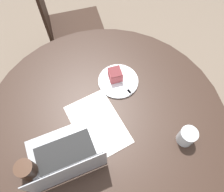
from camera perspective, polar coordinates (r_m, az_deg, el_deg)
name	(u,v)px	position (r m, az deg, el deg)	size (l,w,h in m)	color
ground_plane	(108,154)	(1.80, -1.14, -14.84)	(12.00, 12.00, 0.00)	#6B5B4C
dining_table	(106,129)	(1.24, -1.61, -8.64)	(1.25, 1.25, 0.72)	black
chair	(68,29)	(1.83, -11.50, 16.83)	(0.54, 0.54, 0.93)	black
paper_document	(98,124)	(1.10, -3.78, -7.36)	(0.40, 0.38, 0.00)	white
plate	(118,81)	(1.21, 1.64, 3.93)	(0.22, 0.22, 0.01)	silver
cake_slice	(115,75)	(1.18, 0.83, 5.59)	(0.09, 0.09, 0.06)	#B74C51
fork	(123,85)	(1.18, 2.96, 2.97)	(0.14, 0.13, 0.00)	silver
coffee_glass	(27,170)	(1.05, -21.34, -17.51)	(0.08, 0.08, 0.10)	#3D2619
water_glass	(187,136)	(1.09, 18.99, -9.94)	(0.08, 0.08, 0.09)	silver
laptop	(66,157)	(1.03, -11.97, -15.29)	(0.36, 0.40, 0.22)	gray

